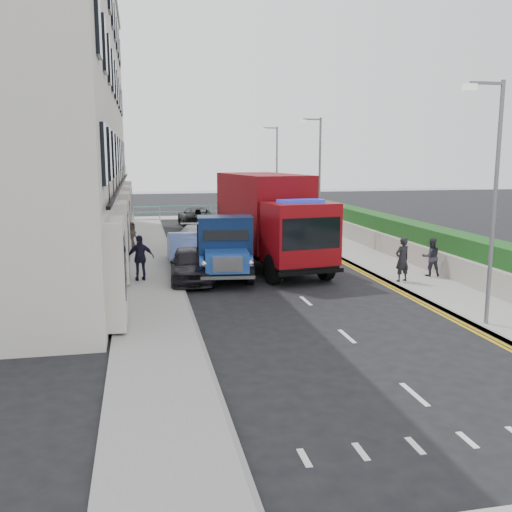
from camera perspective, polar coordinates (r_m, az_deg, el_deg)
name	(u,v)px	position (r m, az deg, el deg)	size (l,w,h in m)	color
ground	(324,317)	(18.02, 6.83, -6.05)	(120.00, 120.00, 0.00)	black
pavement_west	(149,267)	(25.88, -10.64, -1.08)	(2.40, 38.00, 0.12)	gray
pavement_east	(370,259)	(28.06, 11.32, -0.25)	(2.60, 38.00, 0.12)	gray
promenade	(210,217)	(46.01, -4.64, 3.86)	(30.00, 2.50, 0.12)	gray
sea_plane	(181,193)	(76.77, -7.50, 6.22)	(120.00, 120.00, 0.00)	slate
terrace_west	(52,109)	(29.75, -19.74, 13.69)	(6.31, 30.20, 14.25)	beige
garden_east	(407,240)	(28.72, 14.89, 1.54)	(1.45, 28.00, 1.75)	#B2AD9E
seafront_railing	(211,212)	(45.17, -4.53, 4.42)	(13.00, 0.08, 1.11)	#59B2A5
lamp_near	(492,190)	(17.41, 22.50, 6.07)	(1.23, 0.18, 7.00)	slate
lamp_mid	(318,173)	(31.94, 6.17, 8.22)	(1.23, 0.18, 7.00)	slate
lamp_far	(275,169)	(41.58, 1.93, 8.68)	(1.23, 0.18, 7.00)	slate
bedford_lorry	(225,251)	(22.92, -3.13, 0.49)	(2.63, 5.58, 2.56)	black
red_lorry	(270,219)	(25.31, 1.46, 3.75)	(3.82, 8.22, 4.14)	black
parked_car_front	(191,265)	(22.75, -6.50, -0.86)	(1.65, 4.09, 1.39)	black
parked_car_mid	(187,251)	(25.80, -6.91, 0.54)	(1.59, 4.56, 1.50)	#5D7AC8
parked_car_rear	(197,239)	(30.05, -5.87, 1.72)	(1.85, 4.54, 1.32)	#B9BABE
seafront_car_left	(197,217)	(40.48, -5.91, 3.92)	(2.32, 5.04, 1.40)	black
seafront_car_right	(259,211)	(43.89, 0.33, 4.55)	(1.85, 4.60, 1.57)	silver
pedestrian_east_near	(402,259)	(22.83, 14.41, -0.33)	(0.63, 0.42, 1.74)	black
pedestrian_east_far	(431,257)	(24.23, 17.10, -0.09)	(0.76, 0.59, 1.56)	#2F2D37
pedestrian_west_near	(141,258)	(22.75, -11.47, -0.18)	(1.05, 0.44, 1.79)	black
pedestrian_west_far	(131,236)	(29.87, -12.38, 1.92)	(0.74, 0.48, 1.52)	#372D27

